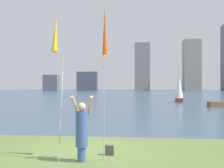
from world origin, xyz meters
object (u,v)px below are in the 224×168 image
Objects in this scene: kite_flag_left at (56,39)px; sailboat_2 at (218,104)px; bag at (109,150)px; sailboat_4 at (179,89)px; person at (82,129)px; kite_flag_right at (105,35)px.

sailboat_2 is at bearing 64.57° from kite_flag_left.
bag is 0.06× the size of sailboat_4.
person is 22.21m from sailboat_2.
person is 0.46× the size of kite_flag_left.
kite_flag_left is at bearing -115.43° from sailboat_2.
sailboat_4 is at bearing 76.02° from kite_flag_left.
kite_flag_left is at bearing -103.98° from sailboat_4.
person is at bearing -114.49° from sailboat_2.
bag is (0.08, 0.47, -3.38)m from kite_flag_right.
sailboat_4 is (-2.72, 7.85, 1.32)m from sailboat_2.
person is 0.43× the size of sailboat_2.
sailboat_2 is (9.20, 20.20, -0.59)m from person.
sailboat_2 is at bearing -70.89° from sailboat_4.
sailboat_4 is at bearing 109.11° from sailboat_2.
kite_flag_right is 1.04× the size of sailboat_2.
person is at bearing -132.21° from bag.
sailboat_2 reaches higher than person.
kite_flag_right is (1.21, 0.70, 0.21)m from kite_flag_left.
sailboat_2 is at bearing 53.21° from person.
kite_flag_left is at bearing -157.48° from person.
kite_flag_right is at bearing -113.34° from sailboat_2.
sailboat_4 reaches higher than person.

